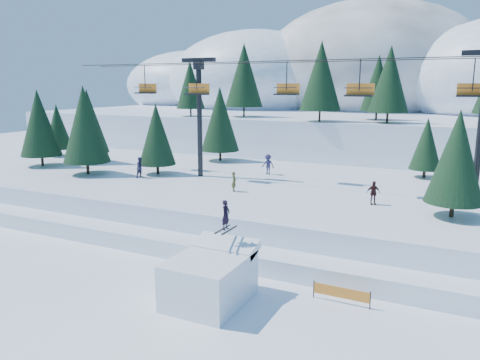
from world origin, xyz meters
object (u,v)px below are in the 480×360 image
at_px(chairlift, 322,101).
at_px(jump_kicker, 210,277).
at_px(banner_far, 448,294).
at_px(banner_near, 341,293).

bearing_deg(chairlift, jump_kicker, -91.65).
height_order(jump_kicker, banner_far, jump_kicker).
distance_m(chairlift, banner_far, 17.97).
xyz_separation_m(jump_kicker, banner_far, (10.59, 4.79, -0.70)).
distance_m(jump_kicker, banner_far, 11.64).
bearing_deg(banner_far, banner_near, -155.00).
height_order(chairlift, banner_near, chairlift).
bearing_deg(banner_near, chairlift, 110.80).
bearing_deg(banner_far, chairlift, 130.12).
distance_m(jump_kicker, chairlift, 18.63).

